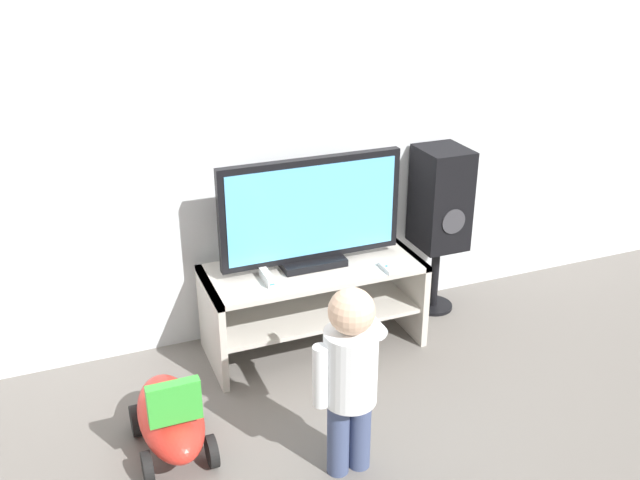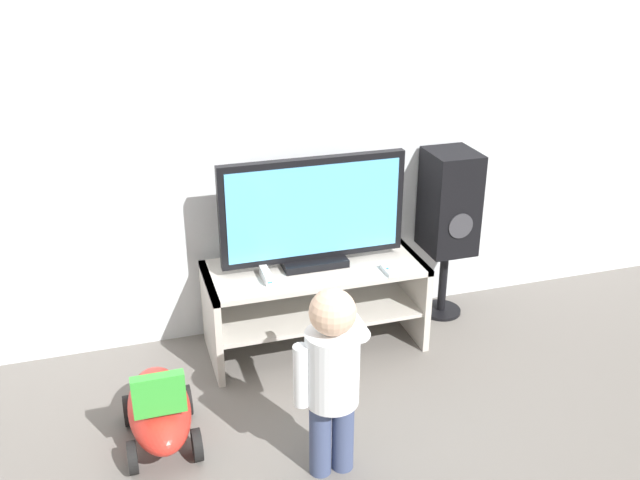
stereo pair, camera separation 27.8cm
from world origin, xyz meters
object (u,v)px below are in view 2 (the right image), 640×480
object	(u,v)px
game_console	(266,276)
child	(332,367)
television	(313,214)
remote_primary	(387,271)
speaker_tower	(449,206)
ride_on_toy	(159,410)

from	to	relation	value
game_console	child	xyz separation A→B (m)	(0.07, -0.89, 0.00)
television	remote_primary	world-z (taller)	television
game_console	speaker_tower	distance (m)	1.16
television	speaker_tower	bearing A→B (deg)	6.99
television	ride_on_toy	distance (m)	1.25
television	ride_on_toy	bearing A→B (deg)	-146.47
child	ride_on_toy	xyz separation A→B (m)	(-0.69, 0.39, -0.34)
ride_on_toy	remote_primary	bearing A→B (deg)	17.29
child	speaker_tower	size ratio (longest dim) A/B	0.87
television	remote_primary	distance (m)	0.49
child	speaker_tower	xyz separation A→B (m)	(1.06, 1.10, 0.18)
child	ride_on_toy	bearing A→B (deg)	150.52
game_console	child	world-z (taller)	child
ride_on_toy	game_console	bearing A→B (deg)	38.66
remote_primary	child	bearing A→B (deg)	-125.73
speaker_tower	ride_on_toy	size ratio (longest dim) A/B	1.67
remote_primary	speaker_tower	distance (m)	0.62
television	game_console	bearing A→B (deg)	-160.10
child	speaker_tower	bearing A→B (deg)	45.89
television	child	bearing A→B (deg)	-102.32
child	speaker_tower	distance (m)	1.54
game_console	speaker_tower	size ratio (longest dim) A/B	0.16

